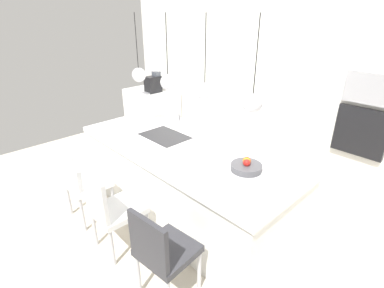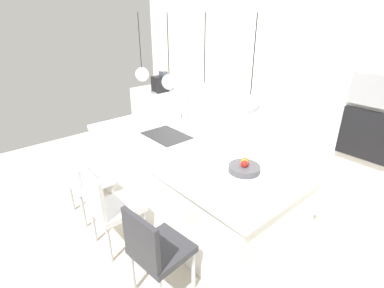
% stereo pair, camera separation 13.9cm
% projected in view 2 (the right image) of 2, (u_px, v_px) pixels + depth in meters
% --- Properties ---
extents(floor, '(6.60, 6.60, 0.00)m').
position_uv_depth(floor, '(187.00, 211.00, 3.58)').
color(floor, beige).
rests_on(floor, ground).
extents(back_wall, '(6.00, 0.10, 2.60)m').
position_uv_depth(back_wall, '(278.00, 85.00, 4.02)').
color(back_wall, silver).
rests_on(back_wall, ground).
extents(kitchen_island, '(2.63, 1.15, 0.88)m').
position_uv_depth(kitchen_island, '(186.00, 180.00, 3.39)').
color(kitchen_island, white).
rests_on(kitchen_island, ground).
extents(sink_basin, '(0.56, 0.40, 0.02)m').
position_uv_depth(sink_basin, '(166.00, 136.00, 3.46)').
color(sink_basin, '#2D2D30').
rests_on(sink_basin, kitchen_island).
extents(faucet, '(0.02, 0.17, 0.22)m').
position_uv_depth(faucet, '(180.00, 120.00, 3.53)').
color(faucet, silver).
rests_on(faucet, kitchen_island).
extents(fruit_bowl, '(0.29, 0.29, 0.12)m').
position_uv_depth(fruit_bowl, '(244.00, 167.00, 2.67)').
color(fruit_bowl, '#4C4C51').
rests_on(fruit_bowl, kitchen_island).
extents(side_counter, '(1.10, 0.60, 0.82)m').
position_uv_depth(side_counter, '(159.00, 111.00, 5.82)').
color(side_counter, white).
rests_on(side_counter, ground).
extents(coffee_machine, '(0.20, 0.35, 0.38)m').
position_uv_depth(coffee_machine, '(160.00, 83.00, 5.52)').
color(coffee_machine, black).
rests_on(coffee_machine, side_counter).
extents(microwave, '(0.54, 0.08, 0.34)m').
position_uv_depth(microwave, '(378.00, 91.00, 3.05)').
color(microwave, '#9E9EA3').
rests_on(microwave, back_wall).
extents(oven, '(0.56, 0.08, 0.56)m').
position_uv_depth(oven, '(366.00, 135.00, 3.25)').
color(oven, black).
rests_on(oven, back_wall).
extents(chair_near, '(0.47, 0.44, 0.92)m').
position_uv_depth(chair_near, '(83.00, 177.00, 3.30)').
color(chair_near, white).
rests_on(chair_near, ground).
extents(chair_middle, '(0.44, 0.47, 0.90)m').
position_uv_depth(chair_middle, '(110.00, 205.00, 2.85)').
color(chair_middle, silver).
rests_on(chair_middle, ground).
extents(chair_far, '(0.46, 0.46, 0.89)m').
position_uv_depth(chair_far, '(156.00, 249.00, 2.32)').
color(chair_far, '#333338').
rests_on(chair_far, ground).
extents(pendant_light_left, '(0.17, 0.17, 0.77)m').
position_uv_depth(pendant_light_left, '(142.00, 74.00, 3.50)').
color(pendant_light_left, silver).
extents(pendant_light_center_left, '(0.17, 0.17, 0.77)m').
position_uv_depth(pendant_light_center_left, '(169.00, 82.00, 3.13)').
color(pendant_light_center_left, silver).
extents(pendant_light_center_right, '(0.17, 0.17, 0.77)m').
position_uv_depth(pendant_light_center_right, '(204.00, 91.00, 2.75)').
color(pendant_light_center_right, silver).
extents(pendant_light_right, '(0.17, 0.17, 0.77)m').
position_uv_depth(pendant_light_right, '(250.00, 104.00, 2.37)').
color(pendant_light_right, silver).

